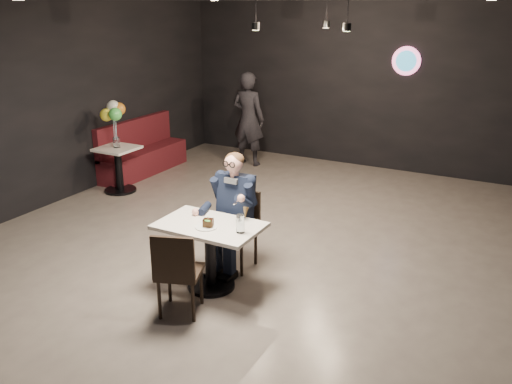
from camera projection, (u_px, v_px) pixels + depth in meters
The scene contains 17 objects.
floor at pixel (241, 254), 6.75m from camera, with size 9.00×9.00×0.00m, color gray.
wall_sign at pixel (406, 61), 9.45m from camera, with size 0.50×0.06×0.50m, color pink, non-canonical shape.
pendant_lights at pixel (311, 9), 7.46m from camera, with size 1.40×1.20×0.36m, color black.
main_table at pixel (210, 256), 5.86m from camera, with size 1.10×0.70×0.75m, color white.
chair_far at pixel (236, 231), 6.29m from camera, with size 0.42×0.46×0.92m, color black.
chair_near at pixel (180, 270), 5.36m from camera, with size 0.42×0.46×0.92m, color black.
seated_man at pixel (236, 210), 6.20m from camera, with size 0.60×0.80×1.44m, color black.
dessert_plate at pixel (206, 227), 5.64m from camera, with size 0.24×0.24×0.01m, color white.
cake_slice at pixel (208, 223), 5.63m from camera, with size 0.10×0.08×0.07m, color black.
mint_leaf at pixel (207, 221), 5.58m from camera, with size 0.07×0.04×0.01m, color #368D2E.
sundae_glass at pixel (240, 224), 5.49m from camera, with size 0.08×0.08×0.19m, color silver.
wafer_cone at pixel (246, 213), 5.39m from camera, with size 0.06×0.06×0.12m, color #B57F4A.
booth_bench at pixel (143, 147), 9.81m from camera, with size 0.49×1.95×0.98m, color #400D0E.
side_table at pixel (119, 170), 8.88m from camera, with size 0.60×0.60×0.75m, color white.
balloon_vase at pixel (117, 143), 8.73m from camera, with size 0.11×0.11×0.16m, color silver.
balloon_bunch at pixel (114, 119), 8.60m from camera, with size 0.38×0.38×0.62m, color yellow.
passerby at pixel (248, 119), 10.22m from camera, with size 0.64×0.42×1.77m, color black.
Camera 1 is at (3.05, -5.31, 2.97)m, focal length 38.00 mm.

